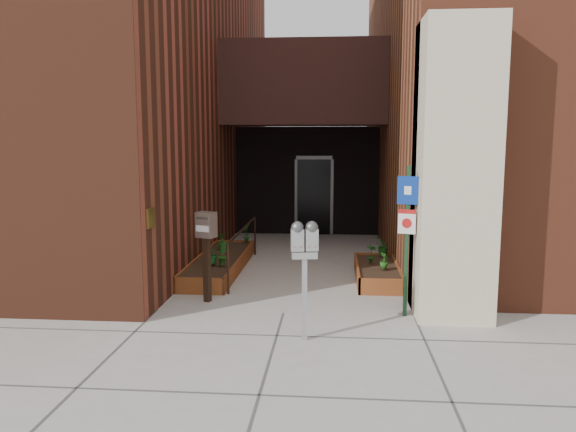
# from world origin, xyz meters

# --- Properties ---
(ground) EXTENTS (80.00, 80.00, 0.00)m
(ground) POSITION_xyz_m (0.00, 0.00, 0.00)
(ground) COLOR #9E9991
(ground) RESTS_ON ground
(architecture) EXTENTS (20.00, 14.60, 10.00)m
(architecture) POSITION_xyz_m (-0.18, 6.89, 4.98)
(architecture) COLOR #602C1B
(architecture) RESTS_ON ground
(planter_left) EXTENTS (0.90, 3.60, 0.30)m
(planter_left) POSITION_xyz_m (-1.55, 2.70, 0.13)
(planter_left) COLOR brown
(planter_left) RESTS_ON ground
(planter_right) EXTENTS (0.80, 2.20, 0.30)m
(planter_right) POSITION_xyz_m (1.60, 2.20, 0.13)
(planter_right) COLOR brown
(planter_right) RESTS_ON ground
(handrail) EXTENTS (0.04, 3.34, 0.90)m
(handrail) POSITION_xyz_m (-1.05, 2.65, 0.75)
(handrail) COLOR black
(handrail) RESTS_ON ground
(parking_meter) EXTENTS (0.37, 0.20, 1.61)m
(parking_meter) POSITION_xyz_m (0.39, -1.11, 1.25)
(parking_meter) COLOR #AAAAAD
(parking_meter) RESTS_ON ground
(sign_post) EXTENTS (0.30, 0.12, 2.29)m
(sign_post) POSITION_xyz_m (1.86, 0.03, 1.41)
(sign_post) COLOR #14381E
(sign_post) RESTS_ON ground
(payment_dropbox) EXTENTS (0.36, 0.31, 1.50)m
(payment_dropbox) POSITION_xyz_m (-1.31, 0.53, 1.08)
(payment_dropbox) COLOR black
(payment_dropbox) RESTS_ON ground
(shrub_left_a) EXTENTS (0.50, 0.50, 0.40)m
(shrub_left_a) POSITION_xyz_m (-1.56, 2.01, 0.50)
(shrub_left_a) COLOR #1B5F21
(shrub_left_a) RESTS_ON planter_left
(shrub_left_b) EXTENTS (0.26, 0.26, 0.36)m
(shrub_left_b) POSITION_xyz_m (-1.35, 1.95, 0.48)
(shrub_left_b) COLOR #1F5418
(shrub_left_b) RESTS_ON planter_left
(shrub_left_c) EXTENTS (0.24, 0.24, 0.34)m
(shrub_left_c) POSITION_xyz_m (-1.66, 3.54, 0.47)
(shrub_left_c) COLOR #1E5618
(shrub_left_c) RESTS_ON planter_left
(shrub_left_d) EXTENTS (0.26, 0.26, 0.41)m
(shrub_left_d) POSITION_xyz_m (-1.25, 4.30, 0.50)
(shrub_left_d) COLOR #1A5B1A
(shrub_left_d) RESTS_ON planter_left
(shrub_right_a) EXTENTS (0.22, 0.22, 0.29)m
(shrub_right_a) POSITION_xyz_m (1.70, 1.89, 0.45)
(shrub_right_a) COLOR #225F1B
(shrub_right_a) RESTS_ON planter_right
(shrub_right_b) EXTENTS (0.25, 0.25, 0.35)m
(shrub_right_b) POSITION_xyz_m (1.50, 2.42, 0.48)
(shrub_right_b) COLOR #1A5317
(shrub_right_b) RESTS_ON planter_right
(shrub_right_c) EXTENTS (0.46, 0.46, 0.37)m
(shrub_right_c) POSITION_xyz_m (1.78, 3.10, 0.49)
(shrub_right_c) COLOR #195418
(shrub_right_c) RESTS_ON planter_right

